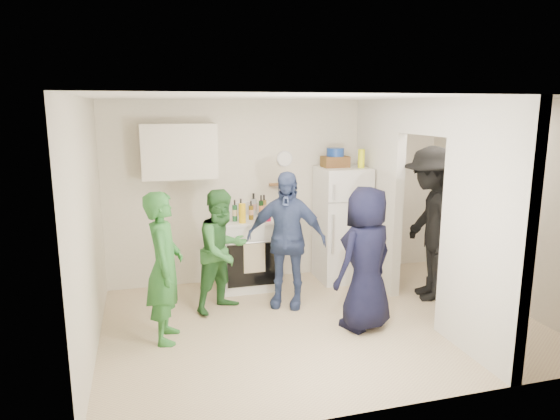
{
  "coord_description": "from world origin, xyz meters",
  "views": [
    {
      "loc": [
        -1.87,
        -4.97,
        2.4
      ],
      "look_at": [
        -0.37,
        0.4,
        1.25
      ],
      "focal_mm": 32.0,
      "sensor_mm": 36.0,
      "label": 1
    }
  ],
  "objects_px": {
    "person_green_left": "(164,267)",
    "person_navy": "(366,259)",
    "person_nook": "(430,224)",
    "yellow_cup_stack_top": "(361,158)",
    "fridge": "(342,224)",
    "blue_bowl": "(335,152)",
    "person_denim": "(286,239)",
    "person_green_center": "(223,251)",
    "stove": "(248,253)",
    "wicker_basket": "(335,162)"
  },
  "relations": [
    {
      "from": "blue_bowl",
      "to": "person_green_left",
      "type": "relative_size",
      "value": 0.15
    },
    {
      "from": "blue_bowl",
      "to": "yellow_cup_stack_top",
      "type": "distance_m",
      "value": 0.36
    },
    {
      "from": "blue_bowl",
      "to": "person_nook",
      "type": "bearing_deg",
      "value": -48.22
    },
    {
      "from": "person_green_left",
      "to": "stove",
      "type": "bearing_deg",
      "value": -32.37
    },
    {
      "from": "fridge",
      "to": "wicker_basket",
      "type": "relative_size",
      "value": 4.56
    },
    {
      "from": "fridge",
      "to": "person_navy",
      "type": "height_order",
      "value": "fridge"
    },
    {
      "from": "stove",
      "to": "blue_bowl",
      "type": "height_order",
      "value": "blue_bowl"
    },
    {
      "from": "person_green_center",
      "to": "person_nook",
      "type": "relative_size",
      "value": 0.76
    },
    {
      "from": "wicker_basket",
      "to": "person_nook",
      "type": "relative_size",
      "value": 0.18
    },
    {
      "from": "yellow_cup_stack_top",
      "to": "person_denim",
      "type": "xyz_separation_m",
      "value": [
        -1.24,
        -0.62,
        -0.89
      ]
    },
    {
      "from": "yellow_cup_stack_top",
      "to": "person_denim",
      "type": "relative_size",
      "value": 0.15
    },
    {
      "from": "person_green_center",
      "to": "person_nook",
      "type": "bearing_deg",
      "value": -38.79
    },
    {
      "from": "person_denim",
      "to": "person_navy",
      "type": "xyz_separation_m",
      "value": [
        0.66,
        -0.85,
        -0.04
      ]
    },
    {
      "from": "wicker_basket",
      "to": "person_nook",
      "type": "bearing_deg",
      "value": -48.22
    },
    {
      "from": "wicker_basket",
      "to": "yellow_cup_stack_top",
      "type": "distance_m",
      "value": 0.36
    },
    {
      "from": "fridge",
      "to": "blue_bowl",
      "type": "bearing_deg",
      "value": 153.43
    },
    {
      "from": "person_green_left",
      "to": "person_nook",
      "type": "height_order",
      "value": "person_nook"
    },
    {
      "from": "stove",
      "to": "yellow_cup_stack_top",
      "type": "height_order",
      "value": "yellow_cup_stack_top"
    },
    {
      "from": "stove",
      "to": "person_nook",
      "type": "bearing_deg",
      "value": -24.81
    },
    {
      "from": "blue_bowl",
      "to": "person_nook",
      "type": "relative_size",
      "value": 0.12
    },
    {
      "from": "fridge",
      "to": "person_navy",
      "type": "distance_m",
      "value": 1.61
    },
    {
      "from": "person_green_left",
      "to": "blue_bowl",
      "type": "bearing_deg",
      "value": -51.84
    },
    {
      "from": "fridge",
      "to": "yellow_cup_stack_top",
      "type": "relative_size",
      "value": 6.38
    },
    {
      "from": "person_green_left",
      "to": "person_green_center",
      "type": "height_order",
      "value": "person_green_left"
    },
    {
      "from": "fridge",
      "to": "person_navy",
      "type": "xyz_separation_m",
      "value": [
        -0.37,
        -1.57,
        -0.01
      ]
    },
    {
      "from": "yellow_cup_stack_top",
      "to": "person_denim",
      "type": "height_order",
      "value": "yellow_cup_stack_top"
    },
    {
      "from": "stove",
      "to": "yellow_cup_stack_top",
      "type": "relative_size",
      "value": 3.8
    },
    {
      "from": "person_green_left",
      "to": "person_navy",
      "type": "xyz_separation_m",
      "value": [
        2.12,
        -0.28,
        0.0
      ]
    },
    {
      "from": "wicker_basket",
      "to": "person_nook",
      "type": "height_order",
      "value": "person_nook"
    },
    {
      "from": "blue_bowl",
      "to": "yellow_cup_stack_top",
      "type": "relative_size",
      "value": 0.96
    },
    {
      "from": "stove",
      "to": "person_green_left",
      "type": "distance_m",
      "value": 1.78
    },
    {
      "from": "person_green_left",
      "to": "person_denim",
      "type": "bearing_deg",
      "value": -59.81
    },
    {
      "from": "stove",
      "to": "person_green_left",
      "type": "height_order",
      "value": "person_green_left"
    },
    {
      "from": "fridge",
      "to": "blue_bowl",
      "type": "distance_m",
      "value": 1.01
    },
    {
      "from": "yellow_cup_stack_top",
      "to": "person_nook",
      "type": "xyz_separation_m",
      "value": [
        0.58,
        -0.85,
        -0.75
      ]
    },
    {
      "from": "fridge",
      "to": "person_green_center",
      "type": "height_order",
      "value": "fridge"
    },
    {
      "from": "person_green_center",
      "to": "person_denim",
      "type": "xyz_separation_m",
      "value": [
        0.76,
        -0.06,
        0.1
      ]
    },
    {
      "from": "yellow_cup_stack_top",
      "to": "person_navy",
      "type": "bearing_deg",
      "value": -111.76
    },
    {
      "from": "person_navy",
      "to": "wicker_basket",
      "type": "bearing_deg",
      "value": -123.97
    },
    {
      "from": "wicker_basket",
      "to": "stove",
      "type": "bearing_deg",
      "value": -179.07
    },
    {
      "from": "person_nook",
      "to": "yellow_cup_stack_top",
      "type": "bearing_deg",
      "value": -131.34
    },
    {
      "from": "person_green_center",
      "to": "yellow_cup_stack_top",
      "type": "bearing_deg",
      "value": -16.69
    },
    {
      "from": "stove",
      "to": "person_denim",
      "type": "height_order",
      "value": "person_denim"
    },
    {
      "from": "fridge",
      "to": "person_nook",
      "type": "distance_m",
      "value": 1.25
    },
    {
      "from": "fridge",
      "to": "person_green_center",
      "type": "distance_m",
      "value": 1.9
    },
    {
      "from": "blue_bowl",
      "to": "person_denim",
      "type": "xyz_separation_m",
      "value": [
        -0.92,
        -0.77,
        -0.97
      ]
    },
    {
      "from": "wicker_basket",
      "to": "blue_bowl",
      "type": "relative_size",
      "value": 1.46
    },
    {
      "from": "fridge",
      "to": "person_green_left",
      "type": "xyz_separation_m",
      "value": [
        -2.49,
        -1.29,
        -0.01
      ]
    },
    {
      "from": "person_green_center",
      "to": "person_navy",
      "type": "height_order",
      "value": "person_navy"
    },
    {
      "from": "person_green_center",
      "to": "blue_bowl",
      "type": "bearing_deg",
      "value": -9.45
    }
  ]
}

